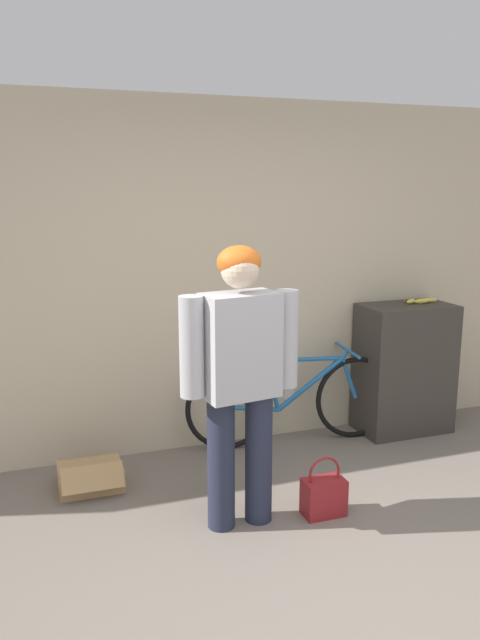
{
  "coord_description": "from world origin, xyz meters",
  "views": [
    {
      "loc": [
        -1.4,
        -2.09,
        1.97
      ],
      "look_at": [
        -0.28,
        1.12,
        1.24
      ],
      "focal_mm": 35.0,
      "sensor_mm": 36.0,
      "label": 1
    }
  ],
  "objects_px": {
    "bicycle": "(293,399)",
    "handbag": "(324,495)",
    "banana": "(420,301)",
    "person": "(240,368)",
    "cardboard_box": "(91,477)"
  },
  "relations": [
    {
      "from": "banana",
      "to": "handbag",
      "type": "bearing_deg",
      "value": -142.39
    },
    {
      "from": "bicycle",
      "to": "banana",
      "type": "relative_size",
      "value": 5.7
    },
    {
      "from": "bicycle",
      "to": "cardboard_box",
      "type": "relative_size",
      "value": 4.06
    },
    {
      "from": "person",
      "to": "bicycle",
      "type": "height_order",
      "value": "person"
    },
    {
      "from": "banana",
      "to": "person",
      "type": "bearing_deg",
      "value": -152.71
    },
    {
      "from": "bicycle",
      "to": "banana",
      "type": "bearing_deg",
      "value": 5.22
    },
    {
      "from": "person",
      "to": "bicycle",
      "type": "xyz_separation_m",
      "value": [
        0.78,
        0.99,
        -0.6
      ]
    },
    {
      "from": "banana",
      "to": "cardboard_box",
      "type": "distance_m",
      "value": 2.86
    },
    {
      "from": "banana",
      "to": "cardboard_box",
      "type": "relative_size",
      "value": 0.71
    },
    {
      "from": "handbag",
      "to": "banana",
      "type": "bearing_deg",
      "value": 37.61
    },
    {
      "from": "bicycle",
      "to": "banana",
      "type": "distance_m",
      "value": 1.3
    },
    {
      "from": "cardboard_box",
      "to": "person",
      "type": "bearing_deg",
      "value": -42.9
    },
    {
      "from": "bicycle",
      "to": "handbag",
      "type": "distance_m",
      "value": 1.13
    },
    {
      "from": "banana",
      "to": "handbag",
      "type": "relative_size",
      "value": 0.78
    },
    {
      "from": "bicycle",
      "to": "cardboard_box",
      "type": "xyz_separation_m",
      "value": [
        -1.58,
        -0.25,
        -0.28
      ]
    }
  ]
}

